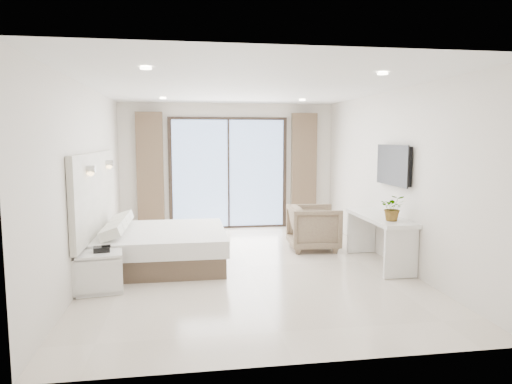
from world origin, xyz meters
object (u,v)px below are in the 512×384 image
bed (160,247)px  console_desk (379,229)px  nightstand (100,272)px  armchair (314,225)px

bed → console_desk: (3.37, -0.48, 0.28)m
console_desk → nightstand: bearing=-170.7°
nightstand → armchair: armchair is taller
bed → nightstand: (-0.69, -1.15, -0.03)m
console_desk → armchair: 1.33m
bed → console_desk: size_ratio=1.20×
nightstand → bed: bearing=50.7°
bed → armchair: (2.64, 0.62, 0.14)m
armchair → console_desk: bearing=-142.5°
bed → nightstand: bed is taller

